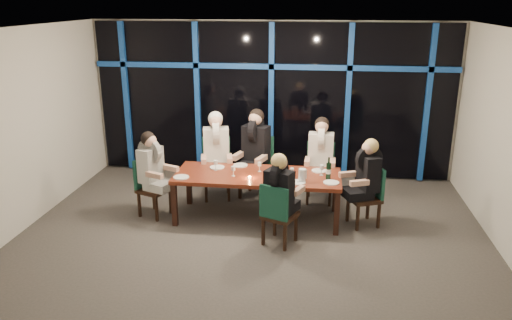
% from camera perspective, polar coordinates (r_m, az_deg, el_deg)
% --- Properties ---
extents(room, '(7.04, 7.00, 3.02)m').
position_cam_1_polar(room, '(6.73, -0.66, 6.33)').
color(room, '#504A47').
rests_on(room, ground).
extents(window_wall, '(6.86, 0.43, 2.94)m').
position_cam_1_polar(window_wall, '(9.67, 1.85, 7.09)').
color(window_wall, black).
rests_on(window_wall, ground).
extents(dining_table, '(2.60, 1.00, 0.75)m').
position_cam_1_polar(dining_table, '(7.86, 0.19, -2.10)').
color(dining_table, maroon).
rests_on(dining_table, ground).
extents(chair_far_left, '(0.59, 0.59, 1.06)m').
position_cam_1_polar(chair_far_left, '(8.83, -4.52, -0.50)').
color(chair_far_left, black).
rests_on(chair_far_left, ground).
extents(chair_far_mid, '(0.63, 0.63, 1.08)m').
position_cam_1_polar(chair_far_mid, '(8.84, 0.15, -0.32)').
color(chair_far_mid, black).
rests_on(chair_far_mid, ground).
extents(chair_far_right, '(0.49, 0.49, 1.02)m').
position_cam_1_polar(chair_far_right, '(8.71, 7.34, -1.00)').
color(chair_far_right, black).
rests_on(chair_far_right, ground).
extents(chair_end_left, '(0.58, 0.58, 0.96)m').
position_cam_1_polar(chair_end_left, '(8.24, -12.04, -2.64)').
color(chair_end_left, black).
rests_on(chair_end_left, ground).
extents(chair_end_right, '(0.57, 0.57, 0.95)m').
position_cam_1_polar(chair_end_right, '(7.90, 12.82, -3.64)').
color(chair_end_right, black).
rests_on(chair_end_right, ground).
extents(chair_near_mid, '(0.57, 0.57, 0.94)m').
position_cam_1_polar(chair_near_mid, '(7.06, 2.45, -5.93)').
color(chair_near_mid, black).
rests_on(chair_near_mid, ground).
extents(diner_far_left, '(0.59, 0.71, 1.03)m').
position_cam_1_polar(diner_far_left, '(8.62, -4.58, 1.94)').
color(diner_far_left, silver).
rests_on(diner_far_left, ground).
extents(diner_far_mid, '(0.64, 0.73, 1.05)m').
position_cam_1_polar(diner_far_mid, '(8.64, -0.10, 2.18)').
color(diner_far_mid, black).
rests_on(diner_far_mid, ground).
extents(diner_far_right, '(0.51, 0.64, 0.99)m').
position_cam_1_polar(diner_far_right, '(8.50, 7.42, 1.37)').
color(diner_far_right, silver).
rests_on(diner_far_right, ground).
extents(diner_end_left, '(0.65, 0.59, 0.93)m').
position_cam_1_polar(diner_end_left, '(8.07, -11.78, -0.23)').
color(diner_end_left, black).
rests_on(diner_end_left, ground).
extents(diner_end_right, '(0.65, 0.59, 0.93)m').
position_cam_1_polar(diner_end_right, '(7.74, 12.48, -1.11)').
color(diner_end_right, black).
rests_on(diner_end_right, ground).
extents(diner_near_mid, '(0.58, 0.64, 0.91)m').
position_cam_1_polar(diner_near_mid, '(6.98, 2.79, -2.91)').
color(diner_near_mid, black).
rests_on(diner_near_mid, ground).
extents(plate_far_left, '(0.24, 0.24, 0.01)m').
position_cam_1_polar(plate_far_left, '(8.16, -4.46, -0.84)').
color(plate_far_left, white).
rests_on(plate_far_left, dining_table).
extents(plate_far_mid, '(0.24, 0.24, 0.01)m').
position_cam_1_polar(plate_far_mid, '(8.23, -1.79, -0.61)').
color(plate_far_mid, white).
rests_on(plate_far_mid, dining_table).
extents(plate_far_right, '(0.24, 0.24, 0.01)m').
position_cam_1_polar(plate_far_right, '(8.03, 7.23, -1.23)').
color(plate_far_right, white).
rests_on(plate_far_right, dining_table).
extents(plate_end_left, '(0.24, 0.24, 0.01)m').
position_cam_1_polar(plate_end_left, '(7.78, -8.55, -1.95)').
color(plate_end_left, white).
rests_on(plate_end_left, dining_table).
extents(plate_end_right, '(0.24, 0.24, 0.01)m').
position_cam_1_polar(plate_end_right, '(7.55, 8.59, -2.57)').
color(plate_end_right, white).
rests_on(plate_end_right, dining_table).
extents(plate_near_mid, '(0.24, 0.24, 0.01)m').
position_cam_1_polar(plate_near_mid, '(7.51, 4.78, -2.55)').
color(plate_near_mid, white).
rests_on(plate_near_mid, dining_table).
extents(wine_bottle, '(0.08, 0.08, 0.35)m').
position_cam_1_polar(wine_bottle, '(7.67, 8.28, -1.23)').
color(wine_bottle, black).
rests_on(wine_bottle, dining_table).
extents(water_pitcher, '(0.13, 0.11, 0.20)m').
position_cam_1_polar(water_pitcher, '(7.52, 5.29, -1.75)').
color(water_pitcher, silver).
rests_on(water_pitcher, dining_table).
extents(tea_light, '(0.05, 0.05, 0.03)m').
position_cam_1_polar(tea_light, '(7.67, -0.74, -1.98)').
color(tea_light, '#FFA34C').
rests_on(tea_light, dining_table).
extents(wine_glass_a, '(0.06, 0.06, 0.16)m').
position_cam_1_polar(wine_glass_a, '(7.73, -2.62, -1.03)').
color(wine_glass_a, white).
rests_on(wine_glass_a, dining_table).
extents(wine_glass_b, '(0.06, 0.06, 0.16)m').
position_cam_1_polar(wine_glass_b, '(7.93, 0.40, -0.54)').
color(wine_glass_b, silver).
rests_on(wine_glass_b, dining_table).
extents(wine_glass_c, '(0.06, 0.06, 0.16)m').
position_cam_1_polar(wine_glass_c, '(7.67, 4.14, -1.23)').
color(wine_glass_c, silver).
rests_on(wine_glass_c, dining_table).
extents(wine_glass_d, '(0.06, 0.06, 0.16)m').
position_cam_1_polar(wine_glass_d, '(8.02, -4.65, -0.35)').
color(wine_glass_d, silver).
rests_on(wine_glass_d, dining_table).
extents(wine_glass_e, '(0.07, 0.07, 0.17)m').
position_cam_1_polar(wine_glass_e, '(7.82, 7.52, -0.90)').
color(wine_glass_e, silver).
rests_on(wine_glass_e, dining_table).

